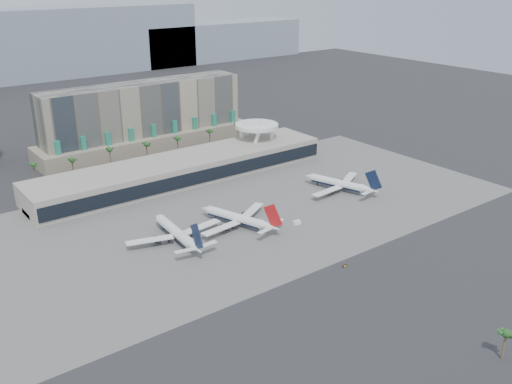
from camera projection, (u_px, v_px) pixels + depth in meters
ground at (320, 253)px, 232.48m from camera, size 900.00×900.00×0.00m
apron_pad at (242, 210)px, 273.33m from camera, size 260.00×130.00×0.06m
mountain_ridge at (29, 49)px, 586.23m from camera, size 680.00×60.00×70.00m
hotel at (145, 123)px, 361.46m from camera, size 140.00×30.00×42.00m
terminal at (183, 168)px, 311.68m from camera, size 170.00×32.50×14.50m
saucer_structure at (257, 128)px, 342.65m from camera, size 26.00×26.00×21.89m
palm_row at (163, 144)px, 340.26m from camera, size 157.80×2.80×13.10m
airliner_left at (177, 232)px, 241.36m from camera, size 43.93×45.33×15.64m
airliner_centre at (238, 218)px, 255.24m from camera, size 41.32×42.74×15.30m
airliner_right at (340, 184)px, 296.09m from camera, size 41.52×42.99×15.31m
service_vehicle_a at (229, 226)px, 254.78m from camera, size 4.30×3.04×1.90m
service_vehicle_b at (297, 222)px, 258.14m from camera, size 3.73×2.53×1.77m
taxiway_sign at (345, 266)px, 221.50m from camera, size 2.17×0.36×0.99m
near_palm_a at (506, 337)px, 166.95m from camera, size 6.00×6.00×10.41m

